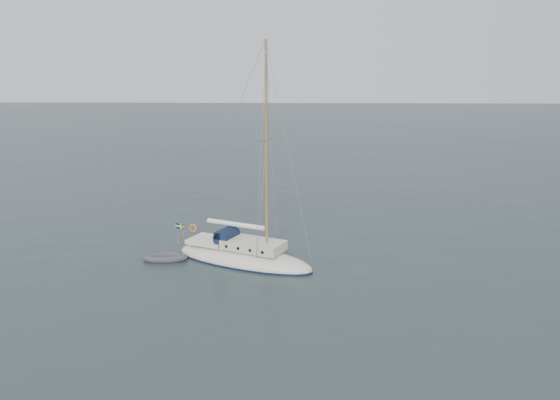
{
  "coord_description": "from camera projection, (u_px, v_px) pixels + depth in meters",
  "views": [
    {
      "loc": [
        0.28,
        -27.43,
        10.47
      ],
      "look_at": [
        -0.71,
        0.0,
        3.89
      ],
      "focal_mm": 35.0,
      "sensor_mm": 36.0,
      "label": 1
    }
  ],
  "objects": [
    {
      "name": "dinghy",
      "position": [
        165.0,
        258.0,
        30.68
      ],
      "size": [
        2.51,
        1.13,
        0.36
      ],
      "rotation": [
        0.0,
        0.0,
        0.08
      ],
      "color": "#444348",
      "rests_on": "ground"
    },
    {
      "name": "ground",
      "position": [
        293.0,
        271.0,
        29.11
      ],
      "size": [
        300.0,
        300.0,
        0.0
      ],
      "primitive_type": "plane",
      "color": "black",
      "rests_on": "ground"
    },
    {
      "name": "sailboat",
      "position": [
        243.0,
        246.0,
        30.24
      ],
      "size": [
        8.78,
        2.63,
        12.5
      ],
      "rotation": [
        0.0,
        0.0,
        -0.42
      ],
      "color": "beige",
      "rests_on": "ground"
    }
  ]
}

